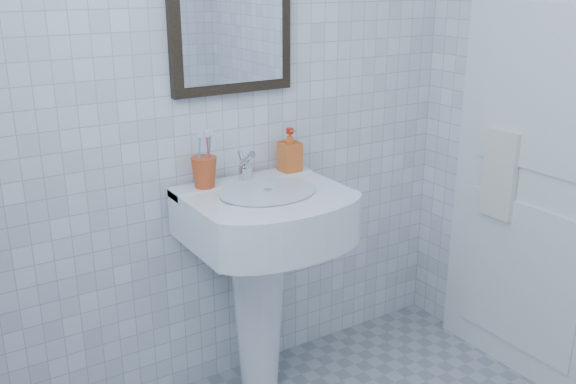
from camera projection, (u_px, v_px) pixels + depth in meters
wall_back at (222, 90)px, 2.46m from camera, size 2.20×0.02×2.50m
washbasin at (261, 259)px, 2.52m from camera, size 0.59×0.44×0.92m
faucet at (246, 168)px, 2.49m from camera, size 0.05×0.11×0.13m
toothbrush_cup at (204, 172)px, 2.41m from camera, size 0.11×0.11×0.12m
soap_dispenser at (290, 150)px, 2.60m from camera, size 0.08×0.08×0.18m
wall_mirror at (231, 9)px, 2.37m from camera, size 0.50×0.04×0.62m
bathroom_door at (539, 151)px, 2.57m from camera, size 0.04×0.80×2.00m
towel_ring at (507, 133)px, 2.66m from camera, size 0.01×0.18×0.18m
hand_towel at (500, 175)px, 2.71m from camera, size 0.03×0.16×0.38m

